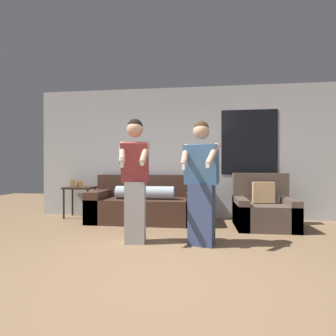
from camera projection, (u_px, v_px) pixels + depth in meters
The scene contains 7 objects.
ground_plane at pixel (174, 280), 2.45m from camera, with size 14.00×14.00×0.00m, color #846647.
wall_back at pixel (189, 152), 5.44m from camera, with size 6.42×0.07×2.70m.
couch at pixel (147, 205), 5.06m from camera, with size 2.14×0.90×0.89m.
armchair at pixel (263, 210), 4.57m from camera, with size 0.98×0.86×0.94m.
side_table at pixel (80, 191), 5.44m from camera, with size 0.59×0.44×0.79m.
person_left at pixel (135, 178), 3.62m from camera, with size 0.43×0.52×1.72m.
person_right at pixel (201, 182), 3.53m from camera, with size 0.51×0.56×1.68m.
Camera 1 is at (0.25, -2.43, 1.07)m, focal length 28.00 mm.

